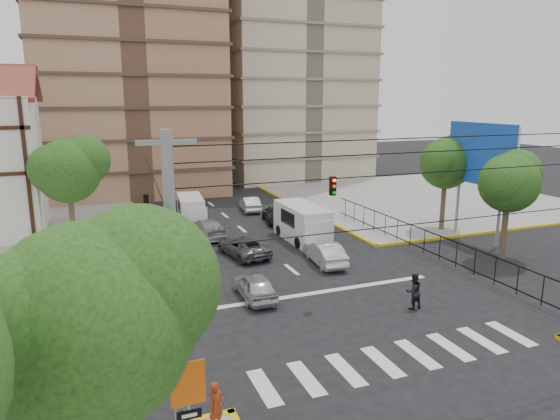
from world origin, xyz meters
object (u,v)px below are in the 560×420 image
car_silver_front_left (255,286)px  pedestrian_crosswalk (413,291)px  van_left_lane (191,210)px  van_right_lane (304,224)px  district_sign (188,394)px  traffic_light_nw (147,219)px  car_white_front_right (325,253)px  pedestrian_sw_corner (216,406)px

car_silver_front_left → pedestrian_crosswalk: 7.74m
car_silver_front_left → van_left_lane: bearing=-89.1°
van_right_lane → van_left_lane: size_ratio=1.16×
district_sign → van_left_lane: district_sign is taller
district_sign → van_right_lane: district_sign is taller
van_right_lane → traffic_light_nw: bearing=-168.1°
car_white_front_right → pedestrian_crosswalk: pedestrian_crosswalk is taller
pedestrian_sw_corner → van_right_lane: bearing=29.5°
pedestrian_crosswalk → car_white_front_right: bearing=-85.8°
district_sign → car_white_front_right: 18.31m
car_white_front_right → van_left_lane: bearing=-62.8°
van_right_lane → pedestrian_sw_corner: bearing=-121.7°
car_silver_front_left → pedestrian_sw_corner: 10.46m
van_right_lane → car_white_front_right: van_right_lane is taller
traffic_light_nw → pedestrian_sw_corner: traffic_light_nw is taller
van_left_lane → pedestrian_sw_corner: size_ratio=3.16×
traffic_light_nw → van_right_lane: size_ratio=0.79×
van_right_lane → pedestrian_sw_corner: size_ratio=3.66×
district_sign → car_silver_front_left: size_ratio=0.84×
pedestrian_sw_corner → van_left_lane: bearing=50.7°
van_right_lane → car_silver_front_left: 10.68m
traffic_light_nw → van_left_lane: bearing=66.7°
van_left_lane → car_silver_front_left: size_ratio=1.27×
van_left_lane → pedestrian_sw_corner: van_left_lane is taller
district_sign → pedestrian_sw_corner: 2.37m
car_white_front_right → pedestrian_sw_corner: 16.41m
traffic_light_nw → van_left_lane: 11.87m
van_right_lane → pedestrian_crosswalk: (0.17, -12.48, -0.34)m
traffic_light_nw → pedestrian_crosswalk: bearing=-42.3°
district_sign → van_right_lane: 22.83m
van_right_lane → car_white_front_right: (-0.80, -4.99, -0.54)m
car_white_front_right → pedestrian_crosswalk: size_ratio=2.34×
traffic_light_nw → car_silver_front_left: size_ratio=1.16×
van_left_lane → pedestrian_crosswalk: 21.76m
traffic_light_nw → pedestrian_sw_corner: 15.73m
district_sign → pedestrian_crosswalk: bearing=30.0°
traffic_light_nw → district_sign: traffic_light_nw is taller
van_left_lane → pedestrian_sw_corner: (-4.57, -26.30, -0.11)m
district_sign → car_silver_front_left: bearing=63.6°
van_left_lane → traffic_light_nw: bearing=-107.6°
van_left_lane → car_silver_front_left: bearing=-84.9°
pedestrian_sw_corner → pedestrian_crosswalk: (11.00, 5.51, -0.03)m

